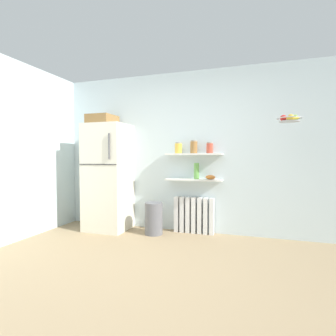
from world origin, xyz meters
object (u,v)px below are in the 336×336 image
at_px(refrigerator, 108,175).
at_px(trash_bin, 154,218).
at_px(vase, 197,171).
at_px(hanging_fruit_basket, 290,119).
at_px(storage_jar_0, 178,148).
at_px(radiator, 194,215).
at_px(storage_jar_1, 194,147).
at_px(shelf_bowl, 210,177).
at_px(storage_jar_2, 210,148).

relative_size(refrigerator, trash_bin, 3.84).
bearing_deg(vase, hanging_fruit_basket, -15.14).
relative_size(refrigerator, storage_jar_0, 10.75).
distance_m(radiator, hanging_fruit_basket, 1.99).
distance_m(refrigerator, hanging_fruit_basket, 2.87).
bearing_deg(hanging_fruit_basket, vase, 164.86).
xyz_separation_m(storage_jar_1, trash_bin, (-0.59, -0.24, -1.13)).
xyz_separation_m(storage_jar_1, shelf_bowl, (0.26, -0.00, -0.47)).
bearing_deg(hanging_fruit_basket, trash_bin, 176.71).
bearing_deg(refrigerator, hanging_fruit_basket, -3.07).
relative_size(storage_jar_0, storage_jar_2, 1.03).
bearing_deg(refrigerator, storage_jar_1, 8.07).
relative_size(radiator, storage_jar_2, 3.69).
bearing_deg(storage_jar_0, radiator, 6.80).
height_order(radiator, storage_jar_2, storage_jar_2).
xyz_separation_m(storage_jar_1, hanging_fruit_basket, (1.34, -0.35, 0.34)).
bearing_deg(refrigerator, radiator, 9.26).
bearing_deg(trash_bin, storage_jar_1, 22.16).
xyz_separation_m(radiator, storage_jar_0, (-0.25, -0.03, 1.08)).
height_order(radiator, shelf_bowl, shelf_bowl).
xyz_separation_m(trash_bin, hanging_fruit_basket, (1.92, -0.11, 1.46)).
xyz_separation_m(refrigerator, storage_jar_1, (1.42, 0.20, 0.46)).
relative_size(storage_jar_1, hanging_fruit_basket, 0.67).
relative_size(refrigerator, storage_jar_2, 11.05).
bearing_deg(storage_jar_0, refrigerator, -170.22).
relative_size(storage_jar_2, trash_bin, 0.35).
bearing_deg(vase, shelf_bowl, 0.00).
relative_size(storage_jar_0, storage_jar_1, 0.86).
relative_size(radiator, storage_jar_0, 3.59).
bearing_deg(trash_bin, vase, 20.71).
height_order(radiator, storage_jar_0, storage_jar_0).
height_order(refrigerator, trash_bin, refrigerator).
height_order(storage_jar_0, storage_jar_2, storage_jar_0).
bearing_deg(radiator, storage_jar_2, -6.80).
height_order(shelf_bowl, trash_bin, shelf_bowl).
bearing_deg(storage_jar_0, shelf_bowl, -0.00).
relative_size(vase, hanging_fruit_basket, 0.82).
relative_size(refrigerator, storage_jar_1, 9.27).
relative_size(radiator, trash_bin, 1.28).
xyz_separation_m(storage_jar_0, hanging_fruit_basket, (1.59, -0.35, 0.35)).
bearing_deg(storage_jar_0, storage_jar_2, -0.00).
xyz_separation_m(storage_jar_0, shelf_bowl, (0.52, -0.00, -0.46)).
distance_m(refrigerator, storage_jar_0, 1.27).
xyz_separation_m(refrigerator, storage_jar_0, (1.17, 0.20, 0.45)).
distance_m(radiator, storage_jar_2, 1.10).
xyz_separation_m(storage_jar_1, vase, (0.05, -0.00, -0.38)).
xyz_separation_m(refrigerator, shelf_bowl, (1.68, 0.20, -0.01)).
height_order(refrigerator, hanging_fruit_basket, refrigerator).
bearing_deg(storage_jar_0, storage_jar_1, -0.00).
distance_m(radiator, trash_bin, 0.65).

